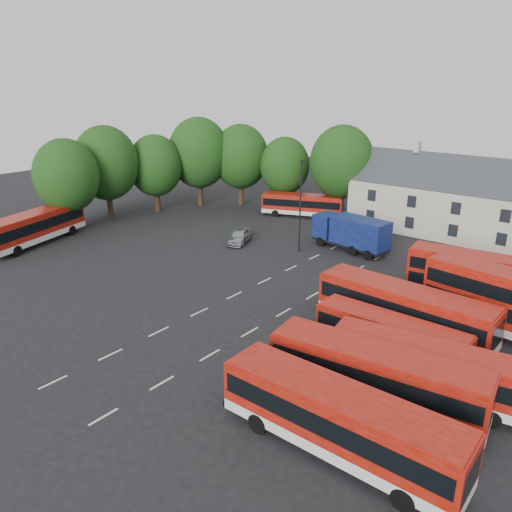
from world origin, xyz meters
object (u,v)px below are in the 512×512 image
at_px(bus_row_a, 339,417).
at_px(box_truck, 351,232).
at_px(bus_dd_south, 509,301).
at_px(bus_west, 35,225).
at_px(lamppost, 300,204).
at_px(silver_car, 240,236).

relative_size(bus_row_a, box_truck, 1.41).
xyz_separation_m(bus_dd_south, box_truck, (-17.16, 9.40, -0.62)).
xyz_separation_m(bus_west, box_truck, (27.18, 19.29, -0.04)).
relative_size(bus_row_a, lamppost, 1.27).
bearing_deg(silver_car, box_truck, 3.53).
height_order(bus_row_a, lamppost, lamppost).
bearing_deg(box_truck, bus_row_a, -55.01).
height_order(bus_dd_south, lamppost, lamppost).
xyz_separation_m(bus_row_a, bus_dd_south, (3.05, 17.20, 0.61)).
height_order(bus_dd_south, box_truck, bus_dd_south).
distance_m(bus_row_a, bus_west, 41.93).
bearing_deg(bus_row_a, lamppost, 127.76).
xyz_separation_m(box_truck, lamppost, (-3.88, -3.66, 2.99)).
bearing_deg(bus_row_a, silver_car, 138.79).
xyz_separation_m(bus_west, lamppost, (23.29, 15.63, 2.95)).
distance_m(bus_dd_south, box_truck, 19.57).
height_order(bus_row_a, silver_car, bus_row_a).
distance_m(bus_row_a, silver_car, 32.53).
bearing_deg(lamppost, silver_car, -165.75).
xyz_separation_m(bus_row_a, box_truck, (-14.11, 26.60, -0.01)).
distance_m(bus_west, silver_car, 21.80).
distance_m(bus_dd_south, silver_car, 28.00).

